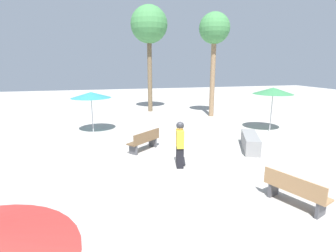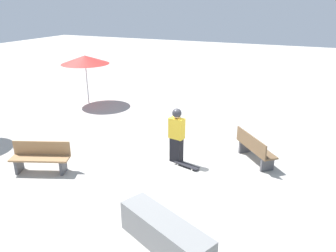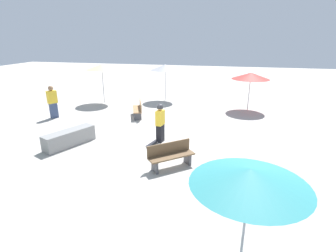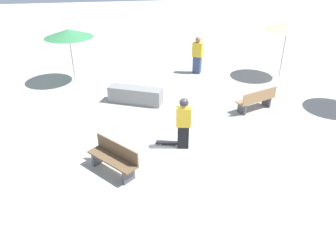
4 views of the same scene
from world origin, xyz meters
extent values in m
plane|color=#ADA8A0|center=(0.00, 0.00, 0.00)|extent=(60.00, 60.00, 0.00)
cube|color=black|center=(-0.56, 0.18, 0.37)|extent=(0.38, 0.30, 0.74)
cube|color=yellow|center=(-0.56, 0.18, 1.05)|extent=(0.47, 0.32, 0.61)
sphere|color=tan|center=(-0.56, 0.18, 1.48)|extent=(0.24, 0.24, 0.24)
sphere|color=#2D2D33|center=(-0.56, 0.18, 1.51)|extent=(0.27, 0.27, 0.27)
cube|color=black|center=(-0.15, -0.05, 0.06)|extent=(0.82, 0.40, 0.02)
cylinder|color=silver|center=(0.11, -0.03, 0.03)|extent=(0.06, 0.04, 0.05)
cylinder|color=silver|center=(0.07, -0.19, 0.03)|extent=(0.06, 0.04, 0.05)
cylinder|color=silver|center=(-0.37, 0.10, 0.03)|extent=(0.06, 0.04, 0.05)
cylinder|color=silver|center=(-0.41, -0.07, 0.03)|extent=(0.06, 0.04, 0.05)
cube|color=gray|center=(0.64, -3.31, 0.32)|extent=(2.16, 1.40, 0.63)
cube|color=#47474C|center=(-3.16, -1.73, 0.20)|extent=(0.22, 0.40, 0.40)
cube|color=#47474C|center=(-4.33, -2.19, 0.20)|extent=(0.22, 0.40, 0.40)
cube|color=#9E754C|center=(-3.74, -1.96, 0.42)|extent=(1.65, 0.99, 0.05)
cube|color=#9E754C|center=(-3.82, -1.77, 0.65)|extent=(1.50, 0.62, 0.40)
cube|color=#47474C|center=(1.18, 1.60, 0.20)|extent=(0.35, 0.32, 0.40)
cube|color=#47474C|center=(1.99, 0.65, 0.20)|extent=(0.35, 0.32, 0.40)
cube|color=brown|center=(1.59, 1.13, 0.42)|extent=(1.37, 1.50, 0.05)
cube|color=brown|center=(1.44, 1.00, 0.65)|extent=(1.07, 1.24, 0.40)
cylinder|color=#B7B7BC|center=(-6.58, 4.04, 1.04)|extent=(0.05, 0.05, 2.08)
cone|color=red|center=(-6.58, 4.04, 2.02)|extent=(2.16, 2.16, 0.37)
camera|label=1|loc=(-8.85, 2.69, 3.54)|focal=28.00mm
camera|label=2|loc=(2.74, -7.94, 4.47)|focal=35.00mm
camera|label=3|loc=(9.33, 2.78, 4.23)|focal=28.00mm
camera|label=4|loc=(1.26, 8.54, 5.49)|focal=35.00mm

